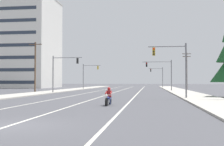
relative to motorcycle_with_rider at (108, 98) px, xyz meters
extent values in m
plane|color=#47474C|center=(-2.57, -11.06, -0.59)|extent=(400.00, 400.00, 0.00)
cube|color=beige|center=(-2.78, 33.94, -0.58)|extent=(0.16, 100.00, 0.01)
cube|color=beige|center=(-6.95, 33.94, -0.58)|extent=(0.16, 100.00, 0.01)
cube|color=beige|center=(1.43, 33.94, -0.58)|extent=(0.16, 100.00, 0.01)
cube|color=#ADA89E|center=(9.03, 28.94, -0.52)|extent=(4.40, 110.00, 0.14)
cube|color=#ADA89E|center=(-14.17, 28.94, -0.52)|extent=(4.40, 110.00, 0.14)
cylinder|color=black|center=(-0.04, -0.82, -0.27)|extent=(0.15, 0.64, 0.64)
cylinder|color=black|center=(0.04, 0.72, -0.27)|extent=(0.15, 0.64, 0.64)
cylinder|color=silver|center=(-0.03, -0.72, 0.05)|extent=(0.09, 0.33, 0.68)
sphere|color=white|center=(-0.04, -0.87, 0.23)|extent=(0.20, 0.20, 0.20)
cylinder|color=silver|center=(-0.03, -0.67, 0.28)|extent=(0.70, 0.08, 0.04)
ellipsoid|color=navy|center=(-0.01, -0.17, 0.01)|extent=(0.35, 0.57, 0.28)
cube|color=silver|center=(0.00, -0.05, -0.22)|extent=(0.26, 0.45, 0.24)
cube|color=black|center=(0.01, 0.27, -0.05)|extent=(0.30, 0.53, 0.12)
cube|color=navy|center=(0.03, 0.67, 0.03)|extent=(0.22, 0.37, 0.08)
cylinder|color=silver|center=(-0.12, 0.36, -0.29)|extent=(0.11, 0.55, 0.08)
cube|color=maroon|center=(0.01, 0.23, 0.33)|extent=(0.37, 0.26, 0.56)
sphere|color=#B21919|center=(0.01, 0.21, 0.74)|extent=(0.26, 0.26, 0.26)
cylinder|color=navy|center=(0.15, 0.08, -0.05)|extent=(0.16, 0.45, 0.30)
cylinder|color=navy|center=(0.16, -0.10, -0.35)|extent=(0.12, 0.16, 0.35)
cylinder|color=maroon|center=(0.20, -0.04, 0.43)|extent=(0.12, 0.53, 0.27)
cylinder|color=navy|center=(-0.13, 0.10, -0.05)|extent=(0.16, 0.45, 0.30)
cylinder|color=navy|center=(-0.16, -0.08, -0.35)|extent=(0.12, 0.16, 0.35)
cylinder|color=maroon|center=(-0.20, -0.02, 0.43)|extent=(0.12, 0.53, 0.27)
cylinder|color=slate|center=(7.35, 9.24, 2.51)|extent=(0.18, 0.18, 6.20)
cylinder|color=slate|center=(5.27, 9.23, 5.26)|extent=(4.16, 0.12, 0.11)
cube|color=#B79319|center=(3.81, 9.23, 4.71)|extent=(0.30, 0.24, 0.90)
sphere|color=red|center=(3.81, 9.07, 5.01)|extent=(0.18, 0.18, 0.18)
sphere|color=black|center=(3.81, 9.07, 4.71)|extent=(0.18, 0.18, 0.18)
sphere|color=black|center=(3.81, 9.07, 4.41)|extent=(0.18, 0.18, 0.18)
cylinder|color=slate|center=(-12.56, 22.19, 2.51)|extent=(0.18, 0.18, 6.20)
cylinder|color=slate|center=(-10.08, 22.09, 5.26)|extent=(4.96, 0.30, 0.11)
cube|color=black|center=(-8.35, 22.03, 4.71)|extent=(0.31, 0.25, 0.90)
sphere|color=red|center=(-8.34, 22.18, 5.01)|extent=(0.18, 0.18, 0.18)
sphere|color=black|center=(-8.34, 22.18, 4.71)|extent=(0.18, 0.18, 0.18)
sphere|color=black|center=(-8.34, 22.18, 4.41)|extent=(0.18, 0.18, 0.18)
cylinder|color=slate|center=(7.64, 34.10, 2.51)|extent=(0.18, 0.18, 6.20)
cylinder|color=slate|center=(4.77, 34.04, 5.26)|extent=(5.74, 0.22, 0.11)
cube|color=black|center=(2.77, 34.01, 4.71)|extent=(0.30, 0.25, 0.90)
sphere|color=red|center=(2.77, 33.85, 5.01)|extent=(0.18, 0.18, 0.18)
sphere|color=black|center=(2.77, 33.85, 4.71)|extent=(0.18, 0.18, 0.18)
sphere|color=black|center=(2.77, 33.85, 4.41)|extent=(0.18, 0.18, 0.18)
cylinder|color=slate|center=(-12.84, 44.81, 2.51)|extent=(0.18, 0.18, 6.20)
cylinder|color=slate|center=(-10.68, 44.82, 5.26)|extent=(4.31, 0.15, 0.11)
cube|color=#B79319|center=(-9.17, 44.84, 4.71)|extent=(0.30, 0.24, 0.90)
sphere|color=red|center=(-9.18, 44.99, 5.01)|extent=(0.18, 0.18, 0.18)
sphere|color=black|center=(-9.18, 44.99, 4.71)|extent=(0.18, 0.18, 0.18)
sphere|color=black|center=(-9.18, 44.99, 4.41)|extent=(0.18, 0.18, 0.18)
cylinder|color=slate|center=(7.30, 63.78, 2.51)|extent=(0.18, 0.18, 6.20)
cylinder|color=slate|center=(5.20, 63.69, 5.26)|extent=(4.20, 0.29, 0.11)
cube|color=black|center=(3.73, 63.62, 4.71)|extent=(0.31, 0.25, 0.90)
sphere|color=red|center=(3.74, 63.47, 5.01)|extent=(0.18, 0.18, 0.18)
sphere|color=black|center=(3.74, 63.47, 4.71)|extent=(0.18, 0.18, 0.18)
sphere|color=black|center=(3.74, 63.47, 4.41)|extent=(0.18, 0.18, 0.18)
cylinder|color=brown|center=(-16.70, 24.61, 3.86)|extent=(0.26, 0.26, 8.89)
cube|color=brown|center=(-16.70, 24.61, 7.91)|extent=(2.38, 0.12, 0.12)
cylinder|color=slate|center=(-17.70, 24.61, 8.01)|extent=(0.08, 0.08, 0.12)
cylinder|color=slate|center=(-15.70, 24.61, 8.01)|extent=(0.08, 0.08, 0.12)
cylinder|color=#4C3828|center=(12.07, 45.39, 3.85)|extent=(0.26, 0.26, 8.87)
cube|color=#4C3828|center=(12.07, 45.39, 7.88)|extent=(2.02, 0.12, 0.12)
cylinder|color=slate|center=(11.22, 45.39, 7.98)|extent=(0.08, 0.08, 0.12)
cylinder|color=slate|center=(12.92, 45.39, 7.98)|extent=(0.08, 0.08, 0.12)
cube|color=#4C3828|center=(12.07, 45.39, 7.23)|extent=(1.89, 0.12, 0.12)
cylinder|color=slate|center=(11.28, 45.39, 7.33)|extent=(0.08, 0.08, 0.12)
cylinder|color=slate|center=(12.87, 45.39, 7.33)|extent=(0.08, 0.08, 0.12)
cube|color=silver|center=(-35.32, 59.06, 13.06)|extent=(19.23, 18.35, 27.30)
cube|color=#283342|center=(-35.32, 49.86, 1.12)|extent=(16.15, 0.06, 0.90)
cube|color=#283342|center=(-35.32, 49.86, 4.53)|extent=(16.15, 0.06, 0.90)
cube|color=#283342|center=(-35.32, 49.86, 7.94)|extent=(16.15, 0.06, 0.90)
cube|color=#283342|center=(-35.32, 49.86, 11.36)|extent=(16.15, 0.06, 0.90)
cube|color=#283342|center=(-35.32, 49.86, 14.77)|extent=(16.15, 0.06, 0.90)
cube|color=#283342|center=(-35.32, 49.86, 18.18)|extent=(16.15, 0.06, 0.90)
cube|color=#283342|center=(-35.32, 49.86, 21.59)|extent=(16.15, 0.06, 0.90)
camera|label=1|loc=(3.31, -22.60, 1.36)|focal=44.98mm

